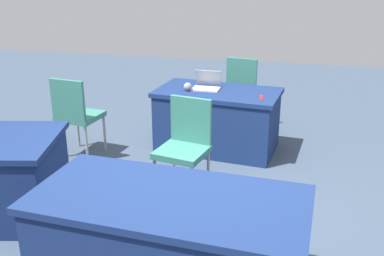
# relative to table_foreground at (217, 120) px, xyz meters

# --- Properties ---
(ground_plane) EXTENTS (14.40, 14.40, 0.00)m
(ground_plane) POSITION_rel_table_foreground_xyz_m (-0.15, 1.92, -0.37)
(ground_plane) COLOR #3D4C60
(table_foreground) EXTENTS (1.52, 0.97, 0.73)m
(table_foreground) POSITION_rel_table_foreground_xyz_m (0.00, 0.00, 0.00)
(table_foreground) COLOR navy
(table_foreground) RESTS_ON ground
(table_mid_left) EXTENTS (1.86, 1.01, 0.73)m
(table_mid_left) POSITION_rel_table_foreground_xyz_m (-0.12, 2.58, 0.00)
(table_mid_left) COLOR navy
(table_mid_left) RESTS_ON ground
(chair_tucked_right) EXTENTS (0.51, 0.51, 0.95)m
(chair_tucked_right) POSITION_rel_table_foreground_xyz_m (-0.19, -0.99, 0.18)
(chair_tucked_right) COLOR #9E9993
(chair_tucked_right) RESTS_ON ground
(chair_aisle) EXTENTS (0.50, 0.50, 0.96)m
(chair_aisle) POSITION_rel_table_foreground_xyz_m (1.53, 0.61, 0.18)
(chair_aisle) COLOR #9E9993
(chair_aisle) RESTS_ON ground
(chair_by_pillar) EXTENTS (0.52, 0.52, 0.96)m
(chair_by_pillar) POSITION_rel_table_foreground_xyz_m (0.10, 1.22, 0.18)
(chair_by_pillar) COLOR #9E9993
(chair_by_pillar) RESTS_ON ground
(laptop_silver) EXTENTS (0.33, 0.30, 0.21)m
(laptop_silver) POSITION_rel_table_foreground_xyz_m (0.15, -0.05, 0.40)
(laptop_silver) COLOR silver
(laptop_silver) RESTS_ON table_foreground
(yarn_ball) EXTENTS (0.10, 0.10, 0.10)m
(yarn_ball) POSITION_rel_table_foreground_xyz_m (0.34, 0.09, 0.41)
(yarn_ball) COLOR gray
(yarn_ball) RESTS_ON table_foreground
(scissors_red) EXTENTS (0.06, 0.18, 0.01)m
(scissors_red) POSITION_rel_table_foreground_xyz_m (-0.52, 0.20, 0.37)
(scissors_red) COLOR red
(scissors_red) RESTS_ON table_foreground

